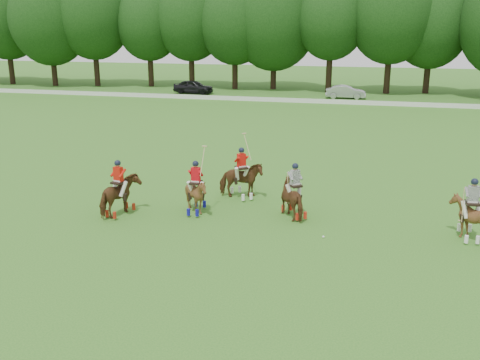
% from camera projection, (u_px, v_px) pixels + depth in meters
% --- Properties ---
extents(ground, '(180.00, 180.00, 0.00)m').
position_uv_depth(ground, '(198.00, 249.00, 18.81)').
color(ground, '#2D6B1E').
rests_on(ground, ground).
extents(tree_line, '(117.98, 14.32, 14.75)m').
position_uv_depth(tree_line, '(334.00, 20.00, 61.15)').
color(tree_line, black).
rests_on(tree_line, ground).
extents(boundary_rail, '(120.00, 0.10, 0.44)m').
position_uv_depth(boundary_rail, '(319.00, 101.00, 54.09)').
color(boundary_rail, white).
rests_on(boundary_rail, ground).
extents(car_left, '(4.76, 2.27, 1.57)m').
position_uv_depth(car_left, '(193.00, 87.00, 61.72)').
color(car_left, black).
rests_on(car_left, ground).
extents(car_mid, '(4.32, 1.69, 1.40)m').
position_uv_depth(car_mid, '(346.00, 92.00, 57.58)').
color(car_mid, '#AEAFB4').
rests_on(car_mid, ground).
extents(polo_red_a, '(1.32, 2.11, 2.35)m').
position_uv_depth(polo_red_a, '(120.00, 196.00, 21.97)').
color(polo_red_a, '#552C16').
rests_on(polo_red_a, ground).
extents(polo_red_b, '(2.15, 2.12, 2.89)m').
position_uv_depth(polo_red_b, '(241.00, 180.00, 24.21)').
color(polo_red_b, '#552C16').
rests_on(polo_red_b, ground).
extents(polo_red_c, '(1.31, 1.46, 2.80)m').
position_uv_depth(polo_red_c, '(196.00, 195.00, 22.24)').
color(polo_red_c, '#552C16').
rests_on(polo_red_c, ground).
extents(polo_stripe_a, '(1.82, 1.96, 2.27)m').
position_uv_depth(polo_stripe_a, '(294.00, 198.00, 21.80)').
color(polo_stripe_a, '#552C16').
rests_on(polo_stripe_a, ground).
extents(polo_stripe_b, '(1.42, 1.57, 2.32)m').
position_uv_depth(polo_stripe_b, '(470.00, 218.00, 19.49)').
color(polo_stripe_b, '#552C16').
rests_on(polo_stripe_b, ground).
extents(polo_ball, '(0.09, 0.09, 0.09)m').
position_uv_depth(polo_ball, '(323.00, 237.00, 19.80)').
color(polo_ball, white).
rests_on(polo_ball, ground).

